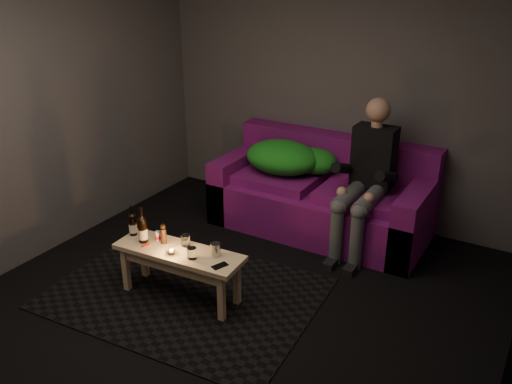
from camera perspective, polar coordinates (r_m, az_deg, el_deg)
floor at (r=4.33m, az=-3.94°, el=-13.02°), size 4.50×4.50×0.00m
room at (r=3.99m, az=-0.75°, el=9.97°), size 4.50×4.50×4.50m
rug at (r=4.63m, az=-7.45°, el=-10.50°), size 2.24×1.69×0.01m
sofa at (r=5.54m, az=6.99°, el=-0.60°), size 2.13×0.96×0.92m
green_blanket at (r=5.55m, az=3.43°, el=3.59°), size 0.94×0.64×0.32m
person at (r=5.07m, az=11.54°, el=1.74°), size 0.38×0.88×1.42m
coffee_table at (r=4.41m, az=-8.09°, el=-6.96°), size 1.09×0.41×0.44m
beer_bottle_a at (r=4.62m, az=-12.86°, el=-3.33°), size 0.07×0.07×0.26m
beer_bottle_b at (r=4.49m, az=-11.86°, el=-3.87°), size 0.08×0.08×0.30m
salt_shaker at (r=4.51m, az=-10.30°, el=-4.58°), size 0.04×0.04×0.08m
pepper_mill at (r=4.45m, az=-9.71°, el=-4.59°), size 0.06×0.06×0.13m
tumbler_back at (r=4.41m, az=-7.43°, el=-5.07°), size 0.10×0.10×0.09m
tealight at (r=4.31m, az=-8.91°, el=-6.22°), size 0.06×0.06×0.04m
tumbler_front at (r=4.22m, az=-6.75°, el=-6.42°), size 0.09×0.09×0.09m
steel_cup at (r=4.23m, az=-4.28°, el=-6.06°), size 0.10×0.10×0.11m
smartphone at (r=4.12m, az=-3.83°, el=-7.76°), size 0.10×0.14×0.01m
red_lighter at (r=4.47m, az=-11.51°, el=-5.52°), size 0.04×0.07×0.01m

